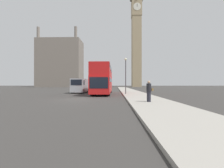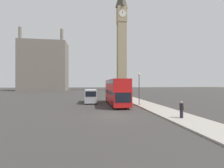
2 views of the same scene
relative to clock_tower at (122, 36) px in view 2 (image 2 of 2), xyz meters
The scene contains 9 objects.
ground_plane 79.69m from the clock_tower, 102.64° to the right, with size 300.00×300.00×0.00m, color #383533.
sidewalk_strip 78.57m from the clock_tower, 97.25° to the right, with size 3.80×120.00×0.15m.
clock_tower is the anchor object (origin of this frame).
building_block_distant 47.75m from the clock_tower, behind, with size 24.25×12.72×32.84m.
red_double_decker_bus 70.51m from the clock_tower, 102.69° to the right, with size 2.61×11.48×4.35m.
white_van 69.18m from the clock_tower, 107.31° to the right, with size 2.18×5.85×2.51m.
pedestrian 80.91m from the clock_tower, 97.18° to the right, with size 0.54×0.38×1.69m.
street_lamp 71.12m from the clock_tower, 99.30° to the right, with size 0.36×0.36×5.24m.
parked_sedan 50.06m from the clock_tower, 117.72° to the right, with size 1.83×4.43×1.49m.
Camera 2 is at (-2.51, -16.90, 3.57)m, focal length 24.00 mm.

